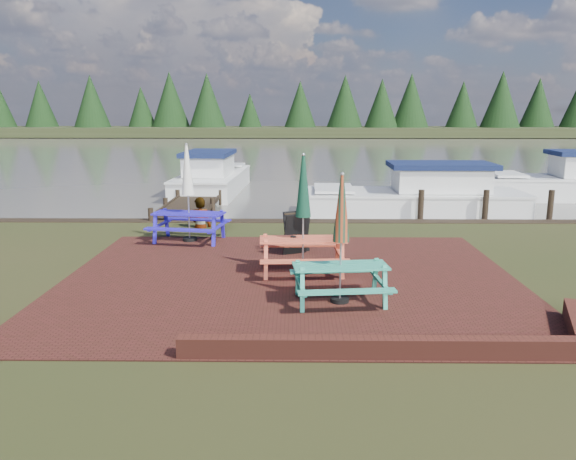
# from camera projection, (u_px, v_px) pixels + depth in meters

# --- Properties ---
(ground) EXTENTS (120.00, 120.00, 0.00)m
(ground) POSITION_uv_depth(u_px,v_px,m) (290.00, 296.00, 10.19)
(ground) COLOR black
(ground) RESTS_ON ground
(paving) EXTENTS (9.00, 7.50, 0.02)m
(paving) POSITION_uv_depth(u_px,v_px,m) (290.00, 279.00, 11.17)
(paving) COLOR #391812
(paving) RESTS_ON ground
(brick_wall) EXTENTS (6.21, 1.79, 0.30)m
(brick_wall) POSITION_uv_depth(u_px,v_px,m) (442.00, 343.00, 7.77)
(brick_wall) COLOR #4C1E16
(brick_wall) RESTS_ON ground
(water) EXTENTS (120.00, 60.00, 0.02)m
(water) POSITION_uv_depth(u_px,v_px,m) (294.00, 151.00, 46.37)
(water) COLOR #49463F
(water) RESTS_ON ground
(far_treeline) EXTENTS (120.00, 10.00, 8.10)m
(far_treeline) POSITION_uv_depth(u_px,v_px,m) (295.00, 110.00, 74.04)
(far_treeline) COLOR black
(far_treeline) RESTS_ON ground
(picnic_table_teal) EXTENTS (1.77, 1.61, 2.26)m
(picnic_table_teal) POSITION_uv_depth(u_px,v_px,m) (341.00, 259.00, 9.67)
(picnic_table_teal) COLOR teal
(picnic_table_teal) RESTS_ON ground
(picnic_table_red) EXTENTS (1.84, 1.66, 2.44)m
(picnic_table_red) POSITION_uv_depth(u_px,v_px,m) (303.00, 233.00, 11.42)
(picnic_table_red) COLOR #D65437
(picnic_table_red) RESTS_ON ground
(picnic_table_blue) EXTENTS (2.02, 1.86, 2.47)m
(picnic_table_blue) POSITION_uv_depth(u_px,v_px,m) (189.00, 208.00, 14.25)
(picnic_table_blue) COLOR #2318B5
(picnic_table_blue) RESTS_ON ground
(chalkboard) EXTENTS (0.65, 0.80, 0.98)m
(chalkboard) POSITION_uv_depth(u_px,v_px,m) (296.00, 233.00, 13.09)
(chalkboard) COLOR black
(chalkboard) RESTS_ON ground
(jetty) EXTENTS (1.76, 9.08, 1.00)m
(jetty) POSITION_uv_depth(u_px,v_px,m) (200.00, 196.00, 21.24)
(jetty) COLOR black
(jetty) RESTS_ON ground
(boat_jetty) EXTENTS (2.66, 7.04, 2.02)m
(boat_jetty) POSITION_uv_depth(u_px,v_px,m) (212.00, 179.00, 24.06)
(boat_jetty) COLOR silver
(boat_jetty) RESTS_ON ground
(boat_near) EXTENTS (7.30, 2.66, 1.96)m
(boat_near) POSITION_uv_depth(u_px,v_px,m) (419.00, 199.00, 18.85)
(boat_near) COLOR silver
(boat_near) RESTS_ON ground
(boat_far) EXTENTS (6.90, 2.70, 2.12)m
(boat_far) POSITION_uv_depth(u_px,v_px,m) (574.00, 184.00, 22.36)
(boat_far) COLOR silver
(boat_far) RESTS_ON ground
(person) EXTENTS (0.64, 0.43, 1.75)m
(person) POSITION_uv_depth(u_px,v_px,m) (199.00, 198.00, 15.94)
(person) COLOR gray
(person) RESTS_ON ground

